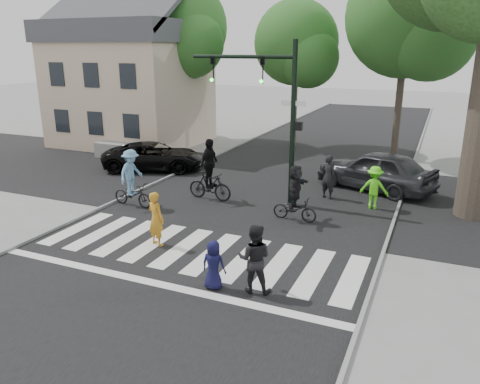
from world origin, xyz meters
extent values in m
plane|color=gray|center=(0.00, 0.00, 0.00)|extent=(120.00, 120.00, 0.00)
cube|color=black|center=(0.00, 5.00, 0.01)|extent=(10.00, 70.00, 0.01)
cube|color=black|center=(0.00, 8.00, 0.01)|extent=(70.00, 10.00, 0.01)
cube|color=gray|center=(-5.05, 5.00, 0.05)|extent=(0.10, 70.00, 0.10)
cube|color=gray|center=(5.05, 5.00, 0.05)|extent=(0.10, 70.00, 0.10)
cube|color=silver|center=(-4.50, 1.00, 0.01)|extent=(0.55, 3.00, 0.01)
cube|color=silver|center=(-3.50, 1.00, 0.01)|extent=(0.55, 3.00, 0.01)
cube|color=silver|center=(-2.50, 1.00, 0.01)|extent=(0.55, 3.00, 0.01)
cube|color=silver|center=(-1.50, 1.00, 0.01)|extent=(0.55, 3.00, 0.01)
cube|color=silver|center=(-0.50, 1.00, 0.01)|extent=(0.55, 3.00, 0.01)
cube|color=silver|center=(0.50, 1.00, 0.01)|extent=(0.55, 3.00, 0.01)
cube|color=silver|center=(1.50, 1.00, 0.01)|extent=(0.55, 3.00, 0.01)
cube|color=silver|center=(2.50, 1.00, 0.01)|extent=(0.55, 3.00, 0.01)
cube|color=silver|center=(3.50, 1.00, 0.01)|extent=(0.55, 3.00, 0.01)
cube|color=silver|center=(4.50, 1.00, 0.01)|extent=(0.55, 3.00, 0.01)
cube|color=silver|center=(0.00, -1.20, 0.01)|extent=(10.00, 0.30, 0.01)
cylinder|color=black|center=(1.20, 6.20, 3.00)|extent=(0.18, 0.18, 6.00)
cylinder|color=black|center=(-0.80, 6.20, 5.40)|extent=(4.00, 0.14, 0.14)
imported|color=black|center=(0.00, 6.20, 4.95)|extent=(0.16, 0.20, 1.00)
sphere|color=#19E533|center=(0.00, 6.08, 4.55)|extent=(0.14, 0.14, 0.14)
imported|color=black|center=(-2.00, 6.20, 4.95)|extent=(0.16, 0.20, 1.00)
sphere|color=#19E533|center=(-2.00, 6.08, 4.55)|extent=(0.14, 0.14, 0.14)
cube|color=black|center=(1.42, 6.20, 3.00)|extent=(0.28, 0.18, 0.30)
cube|color=#FF660C|center=(1.53, 6.20, 3.00)|extent=(0.02, 0.14, 0.20)
cube|color=white|center=(1.20, 6.20, 3.80)|extent=(0.90, 0.04, 0.18)
cylinder|color=brown|center=(-14.00, 16.20, 2.97)|extent=(0.36, 0.36, 5.95)
sphere|color=#41652C|center=(-14.00, 16.20, 6.38)|extent=(5.20, 5.20, 5.20)
sphere|color=#41652C|center=(-12.96, 15.42, 5.53)|extent=(3.64, 3.64, 3.64)
cylinder|color=brown|center=(-9.00, 15.70, 3.22)|extent=(0.36, 0.36, 6.44)
sphere|color=#41652C|center=(-9.00, 15.70, 6.90)|extent=(5.80, 5.80, 5.80)
sphere|color=#41652C|center=(-7.84, 14.83, 5.98)|extent=(4.06, 4.06, 4.06)
cylinder|color=brown|center=(-2.00, 16.80, 2.80)|extent=(0.36, 0.36, 5.60)
sphere|color=#41652C|center=(-2.00, 16.80, 6.00)|extent=(4.80, 4.80, 4.80)
sphere|color=#41652C|center=(-1.04, 16.08, 5.20)|extent=(3.36, 3.36, 3.36)
cylinder|color=brown|center=(4.00, 15.50, 3.36)|extent=(0.36, 0.36, 6.72)
sphere|color=#41652C|center=(4.00, 15.50, 7.20)|extent=(6.00, 6.00, 6.00)
sphere|color=#41652C|center=(5.20, 14.60, 6.24)|extent=(4.20, 4.20, 4.20)
cube|color=beige|center=(-11.50, 14.00, 3.00)|extent=(8.00, 7.00, 6.00)
cube|color=#47474C|center=(-11.50, 14.00, 6.60)|extent=(8.40, 7.40, 1.20)
cube|color=#47474C|center=(-11.50, 12.15, 7.60)|extent=(8.40, 3.69, 2.44)
cube|color=#47474C|center=(-11.50, 15.85, 7.60)|extent=(8.40, 3.69, 2.44)
cube|color=black|center=(-13.90, 10.48, 1.70)|extent=(1.00, 0.06, 1.30)
cube|color=black|center=(-13.90, 10.48, 4.30)|extent=(1.00, 0.06, 1.30)
cube|color=black|center=(-11.50, 10.48, 1.70)|extent=(1.00, 0.06, 1.30)
cube|color=black|center=(-11.50, 10.48, 4.30)|extent=(1.00, 0.06, 1.30)
cube|color=black|center=(-9.10, 10.48, 1.70)|extent=(1.00, 0.06, 1.30)
cube|color=black|center=(-9.10, 10.48, 4.30)|extent=(1.00, 0.06, 1.30)
cube|color=gray|center=(-10.00, 10.20, 0.40)|extent=(2.00, 1.20, 0.80)
imported|color=#C58420|center=(-1.32, 0.90, 0.84)|extent=(0.70, 0.57, 1.67)
imported|color=#111137|center=(1.45, -0.81, 0.63)|extent=(0.63, 0.43, 1.25)
imported|color=black|center=(2.42, -0.56, 0.87)|extent=(0.97, 0.82, 1.73)
imported|color=black|center=(-4.16, 3.64, 0.45)|extent=(1.75, 0.73, 0.90)
imported|color=#5F8EB2|center=(-4.16, 3.64, 1.31)|extent=(0.72, 1.15, 1.72)
imported|color=black|center=(-1.87, 5.49, 0.55)|extent=(1.87, 0.61, 1.11)
imported|color=black|center=(-1.87, 5.49, 1.46)|extent=(0.52, 1.14, 1.91)
imported|color=black|center=(1.87, 4.58, 0.41)|extent=(1.57, 0.61, 0.81)
imported|color=black|center=(1.87, 4.58, 1.19)|extent=(0.52, 1.47, 1.56)
imported|color=black|center=(-6.49, 8.61, 0.67)|extent=(5.29, 3.83, 1.34)
imported|color=#2D2E32|center=(3.86, 9.45, 0.84)|extent=(5.29, 3.53, 1.67)
imported|color=#59EE1B|center=(4.17, 6.93, 0.80)|extent=(1.06, 0.64, 1.61)
imported|color=black|center=(2.33, 7.49, 0.88)|extent=(0.74, 0.59, 1.76)
camera|label=1|loc=(6.17, -10.09, 5.70)|focal=35.00mm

